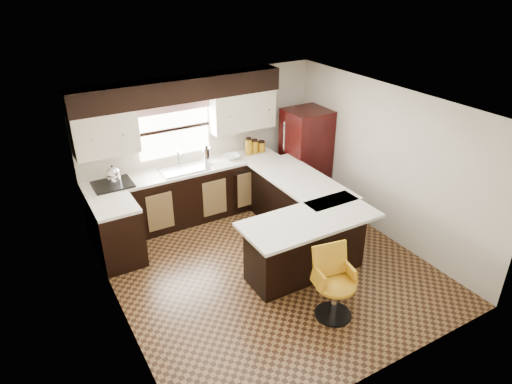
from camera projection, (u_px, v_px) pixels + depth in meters
floor at (269, 267)px, 6.65m from camera, size 4.40×4.40×0.00m
ceiling at (272, 107)px, 5.56m from camera, size 4.40×4.40×0.00m
wall_back at (203, 143)px, 7.80m from camera, size 4.40×0.00×4.40m
wall_front at (389, 285)px, 4.41m from camera, size 4.40×0.00×4.40m
wall_left at (113, 237)px, 5.17m from camera, size 0.00×4.40×4.40m
wall_right at (386, 163)px, 7.04m from camera, size 0.00×4.40×4.40m
base_cab_back at (188, 195)px, 7.71m from camera, size 3.30×0.60×0.90m
base_cab_left at (119, 235)px, 6.60m from camera, size 0.60×0.70×0.90m
counter_back at (186, 170)px, 7.49m from camera, size 3.30×0.60×0.04m
counter_left at (114, 206)px, 6.39m from camera, size 0.60×0.70×0.04m
soffit at (180, 89)px, 7.02m from camera, size 3.40×0.35×0.36m
upper_cab_left at (105, 134)px, 6.70m from camera, size 0.94×0.35×0.64m
upper_cab_right at (242, 111)px, 7.73m from camera, size 1.14×0.35×0.64m
window_pane at (174, 129)px, 7.40m from camera, size 1.20×0.02×0.90m
valance at (173, 106)px, 7.19m from camera, size 1.30×0.06×0.18m
sink at (183, 169)px, 7.44m from camera, size 0.75×0.45×0.03m
dishwasher at (248, 190)px, 7.94m from camera, size 0.58×0.03×0.78m
cooktop at (113, 184)px, 6.93m from camera, size 0.58×0.50×0.02m
peninsula_long at (297, 207)px, 7.33m from camera, size 0.60×1.95×0.90m
peninsula_return at (305, 246)px, 6.34m from camera, size 1.65×0.60×0.90m
counter_pen_long at (301, 180)px, 7.13m from camera, size 0.84×1.95×0.04m
counter_pen_return at (310, 220)px, 6.05m from camera, size 1.89×0.84×0.04m
refrigerator at (305, 156)px, 8.23m from camera, size 0.73×0.70×1.69m
bar_chair at (336, 286)px, 5.54m from camera, size 0.58×0.58×0.94m
kettle at (113, 175)px, 6.87m from camera, size 0.22×0.22×0.29m
percolator at (207, 156)px, 7.59m from camera, size 0.13×0.13×0.29m
mixing_bowl at (232, 157)px, 7.84m from camera, size 0.31×0.31×0.07m
canister_large at (249, 147)px, 7.97m from camera, size 0.12×0.12×0.28m
canister_med at (255, 147)px, 8.04m from camera, size 0.12×0.12×0.22m
canister_small at (261, 147)px, 8.11m from camera, size 0.13×0.13×0.17m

